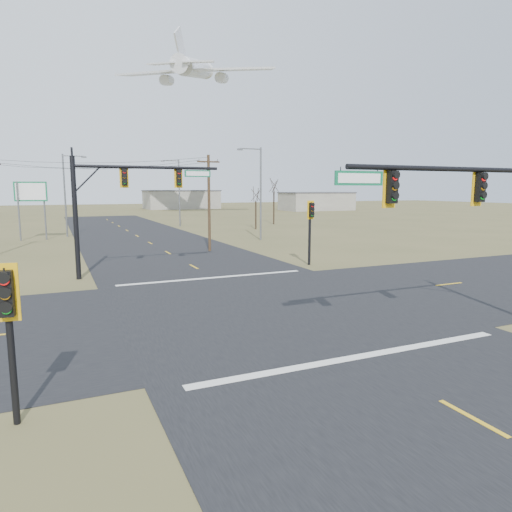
% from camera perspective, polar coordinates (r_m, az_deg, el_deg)
% --- Properties ---
extents(ground, '(320.00, 320.00, 0.00)m').
position_cam_1_polar(ground, '(22.10, 1.05, -6.20)').
color(ground, brown).
rests_on(ground, ground).
extents(road_ew, '(160.00, 14.00, 0.02)m').
position_cam_1_polar(road_ew, '(22.10, 1.05, -6.17)').
color(road_ew, black).
rests_on(road_ew, ground).
extents(road_ns, '(14.00, 160.00, 0.02)m').
position_cam_1_polar(road_ns, '(22.10, 1.05, -6.17)').
color(road_ns, black).
rests_on(road_ns, ground).
extents(stop_bar_near, '(12.00, 0.40, 0.01)m').
position_cam_1_polar(stop_bar_near, '(15.93, 12.82, -12.15)').
color(stop_bar_near, silver).
rests_on(stop_bar_near, road_ns).
extents(stop_bar_far, '(12.00, 0.40, 0.01)m').
position_cam_1_polar(stop_bar_far, '(28.90, -5.27, -2.70)').
color(stop_bar_far, silver).
rests_on(stop_bar_far, road_ns).
extents(mast_arm_near, '(10.34, 0.45, 6.84)m').
position_cam_1_polar(mast_arm_near, '(18.62, 26.47, 5.76)').
color(mast_arm_near, black).
rests_on(mast_arm_near, ground).
extents(mast_arm_far, '(9.31, 0.41, 7.54)m').
position_cam_1_polar(mast_arm_far, '(30.27, -16.32, 7.77)').
color(mast_arm_far, black).
rests_on(mast_arm_far, ground).
extents(pedestal_signal_ne, '(0.57, 0.51, 4.76)m').
position_cam_1_polar(pedestal_signal_ne, '(33.53, 6.86, 4.65)').
color(pedestal_signal_ne, black).
rests_on(pedestal_signal_ne, ground).
extents(pedestal_signal_sw, '(0.61, 0.52, 3.93)m').
position_cam_1_polar(pedestal_signal_sw, '(11.84, -28.67, -5.60)').
color(pedestal_signal_sw, black).
rests_on(pedestal_signal_sw, ground).
extents(utility_pole_near, '(2.09, 0.29, 8.54)m').
position_cam_1_polar(utility_pole_near, '(40.99, -5.89, 6.80)').
color(utility_pole_near, '#45321D').
rests_on(utility_pole_near, ground).
extents(highway_sign, '(3.31, 0.93, 6.36)m').
position_cam_1_polar(highway_sign, '(55.37, -26.30, 6.39)').
color(highway_sign, slate).
rests_on(highway_sign, ground).
extents(streetlight_a, '(2.77, 0.26, 9.99)m').
position_cam_1_polar(streetlight_a, '(49.84, 0.36, 8.42)').
color(streetlight_a, slate).
rests_on(streetlight_a, ground).
extents(streetlight_b, '(2.77, 0.37, 9.89)m').
position_cam_1_polar(streetlight_b, '(69.40, -9.74, 8.24)').
color(streetlight_b, slate).
rests_on(streetlight_b, ground).
extents(streetlight_c, '(2.68, 0.42, 9.57)m').
position_cam_1_polar(streetlight_c, '(57.86, -22.59, 7.54)').
color(streetlight_c, slate).
rests_on(streetlight_c, ground).
extents(bare_tree_c, '(3.44, 3.44, 6.25)m').
position_cam_1_polar(bare_tree_c, '(63.71, -0.03, 7.77)').
color(bare_tree_c, black).
rests_on(bare_tree_c, ground).
extents(bare_tree_d, '(3.28, 3.28, 7.69)m').
position_cam_1_polar(bare_tree_d, '(72.86, 2.26, 8.85)').
color(bare_tree_d, black).
rests_on(bare_tree_d, ground).
extents(warehouse_mid, '(20.00, 12.00, 5.00)m').
position_cam_1_polar(warehouse_mid, '(133.82, -9.33, 6.94)').
color(warehouse_mid, '#9C998A').
rests_on(warehouse_mid, ground).
extents(warehouse_right, '(18.00, 10.00, 4.50)m').
position_cam_1_polar(warehouse_right, '(122.52, 7.57, 6.74)').
color(warehouse_right, '#9C998A').
rests_on(warehouse_right, ground).
extents(jet_airliner, '(28.88, 29.19, 13.23)m').
position_cam_1_polar(jet_airliner, '(96.94, -7.77, 22.23)').
color(jet_airliner, silver).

